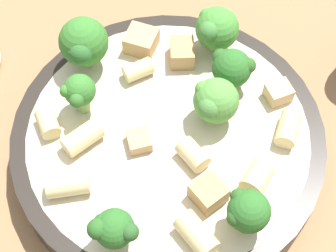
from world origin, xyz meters
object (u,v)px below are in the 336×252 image
Objects in this scene: pasta_bowl at (168,142)px; broccoli_floret_6 at (248,212)px; broccoli_floret_2 at (79,92)px; chicken_chunk_3 at (139,141)px; rigatoni_1 at (68,185)px; chicken_chunk_4 at (177,52)px; broccoli_floret_0 at (113,229)px; broccoli_floret_3 at (215,101)px; chicken_chunk_1 at (278,93)px; broccoli_floret_5 at (216,29)px; rigatoni_5 at (257,178)px; rigatoni_2 at (138,70)px; rigatoni_0 at (288,129)px; broccoli_floret_1 at (83,44)px; rigatoni_6 at (48,123)px; rigatoni_4 at (82,138)px; chicken_chunk_2 at (141,41)px; chicken_chunk_0 at (208,193)px; broccoli_floret_4 at (232,68)px.

broccoli_floret_6 is (0.06, -0.06, 0.04)m from pasta_bowl.
broccoli_floret_2 is 0.06m from chicken_chunk_3.
chicken_chunk_3 is at bearing 46.67° from rigatoni_1.
broccoli_floret_0 is at bearing -96.23° from chicken_chunk_4.
broccoli_floret_3 is 2.16× the size of chicken_chunk_1.
broccoli_floret_5 is 0.12m from rigatoni_5.
rigatoni_0 is at bearing -16.95° from rigatoni_2.
broccoli_floret_1 is at bearing 149.50° from rigatoni_5.
broccoli_floret_6 is 0.03m from rigatoni_5.
chicken_chunk_4 is at bearing 43.73° from rigatoni_6.
chicken_chunk_3 is 0.08m from chicken_chunk_4.
rigatoni_6 is 0.89× the size of chicken_chunk_4.
broccoli_floret_2 reaches higher than rigatoni_4.
broccoli_floret_2 is 1.96× the size of chicken_chunk_1.
broccoli_floret_6 is 1.31× the size of rigatoni_4.
broccoli_floret_1 is 1.56× the size of rigatoni_1.
rigatoni_1 is 1.41× the size of rigatoni_6.
rigatoni_4 is (-0.14, -0.03, 0.00)m from rigatoni_0.
chicken_chunk_4 is at bearing 37.90° from rigatoni_2.
broccoli_floret_6 reaches higher than chicken_chunk_2.
chicken_chunk_0 is 0.06m from chicken_chunk_3.
broccoli_floret_3 is 0.07m from broccoli_floret_5.
rigatoni_0 is 1.25× the size of chicken_chunk_0.
rigatoni_6 is (-0.02, -0.02, -0.02)m from broccoli_floret_2.
broccoli_floret_0 is at bearing -37.98° from rigatoni_1.
broccoli_floret_3 reaches higher than broccoli_floret_2.
chicken_chunk_4 reaches higher than rigatoni_2.
pasta_bowl is 0.08m from rigatoni_1.
rigatoni_6 is 0.89× the size of chicken_chunk_2.
rigatoni_0 is 0.17m from rigatoni_6.
broccoli_floret_5 is at bearing 39.01° from broccoli_floret_2.
broccoli_floret_2 is 0.15m from broccoli_floret_6.
broccoli_floret_3 is 1.90× the size of chicken_chunk_0.
chicken_chunk_4 is (0.08, 0.08, 0.00)m from rigatoni_6.
broccoli_floret_2 is 0.11m from broccoli_floret_4.
broccoli_floret_0 is 0.16m from chicken_chunk_4.
rigatoni_0 is at bearing 25.28° from rigatoni_1.
broccoli_floret_3 is (0.03, 0.02, 0.04)m from pasta_bowl.
rigatoni_5 reaches higher than chicken_chunk_1.
broccoli_floret_2 is 1.52× the size of chicken_chunk_4.
broccoli_floret_3 is at bearing 21.78° from rigatoni_4.
broccoli_floret_2 reaches higher than rigatoni_2.
chicken_chunk_3 is at bearing -100.41° from chicken_chunk_4.
broccoli_floret_2 is at bearing 104.47° from rigatoni_4.
rigatoni_4 is 1.60× the size of chicken_chunk_1.
broccoli_floret_0 is 0.13m from rigatoni_2.
rigatoni_1 is at bearing -143.87° from chicken_chunk_1.
broccoli_floret_1 is at bearing 98.66° from broccoli_floret_2.
broccoli_floret_6 is 0.15m from chicken_chunk_4.
chicken_chunk_2 is (-0.12, 0.06, 0.00)m from rigatoni_0.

